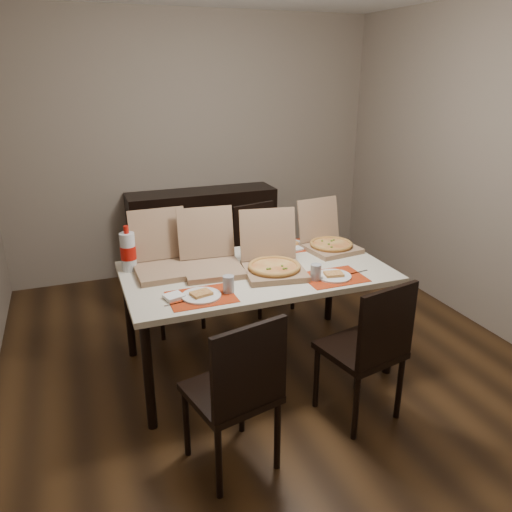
# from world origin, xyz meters

# --- Properties ---
(ground) EXTENTS (3.80, 4.00, 0.02)m
(ground) POSITION_xyz_m (0.00, 0.00, -0.01)
(ground) COLOR #3E2713
(ground) RESTS_ON ground
(room_walls) EXTENTS (3.84, 4.02, 2.62)m
(room_walls) POSITION_xyz_m (0.00, 0.43, 1.73)
(room_walls) COLOR gray
(room_walls) RESTS_ON ground
(sideboard) EXTENTS (1.50, 0.40, 0.90)m
(sideboard) POSITION_xyz_m (0.00, 1.78, 0.45)
(sideboard) COLOR black
(sideboard) RESTS_ON ground
(dining_table) EXTENTS (1.80, 1.00, 0.75)m
(dining_table) POSITION_xyz_m (-0.10, -0.05, 0.68)
(dining_table) COLOR beige
(dining_table) RESTS_ON ground
(chair_near_left) EXTENTS (0.50, 0.50, 0.93)m
(chair_near_left) POSITION_xyz_m (-0.56, -1.00, 0.51)
(chair_near_left) COLOR black
(chair_near_left) RESTS_ON ground
(chair_near_right) EXTENTS (0.50, 0.50, 0.93)m
(chair_near_right) POSITION_xyz_m (0.31, -0.87, 0.51)
(chair_near_right) COLOR black
(chair_near_right) RESTS_ON ground
(chair_far_left) EXTENTS (0.49, 0.49, 0.93)m
(chair_far_left) POSITION_xyz_m (-0.55, 0.82, 0.51)
(chair_far_left) COLOR black
(chair_far_left) RESTS_ON ground
(chair_far_right) EXTENTS (0.50, 0.50, 0.93)m
(chair_far_right) POSITION_xyz_m (0.30, 0.89, 0.51)
(chair_far_right) COLOR black
(chair_far_right) RESTS_ON ground
(setting_near_left) EXTENTS (0.45, 0.30, 0.11)m
(setting_near_left) POSITION_xyz_m (-0.54, -0.34, 0.77)
(setting_near_left) COLOR #B82C0C
(setting_near_left) RESTS_ON dining_table
(setting_near_right) EXTENTS (0.48, 0.30, 0.11)m
(setting_near_right) POSITION_xyz_m (0.30, -0.36, 0.77)
(setting_near_right) COLOR #B82C0C
(setting_near_right) RESTS_ON dining_table
(setting_far_left) EXTENTS (0.48, 0.30, 0.11)m
(setting_far_left) POSITION_xyz_m (-0.51, 0.27, 0.77)
(setting_far_left) COLOR #B82C0C
(setting_far_left) RESTS_ON dining_table
(setting_far_right) EXTENTS (0.48, 0.30, 0.11)m
(setting_far_right) POSITION_xyz_m (0.28, 0.30, 0.77)
(setting_far_right) COLOR #B82C0C
(setting_far_right) RESTS_ON dining_table
(napkin_loose) EXTENTS (0.13, 0.14, 0.02)m
(napkin_loose) POSITION_xyz_m (-0.07, -0.10, 0.76)
(napkin_loose) COLOR white
(napkin_loose) RESTS_ON dining_table
(pizza_box_center) EXTENTS (0.46, 0.49, 0.40)m
(pizza_box_center) POSITION_xyz_m (-0.01, -0.13, 0.81)
(pizza_box_center) COLOR #927154
(pizza_box_center) RESTS_ON dining_table
(pizza_box_right) EXTENTS (0.41, 0.44, 0.36)m
(pizza_box_right) POSITION_xyz_m (0.57, 0.15, 0.81)
(pizza_box_right) COLOR #927154
(pizza_box_right) RESTS_ON dining_table
(pizza_box_left) EXTENTS (0.40, 0.44, 0.40)m
(pizza_box_left) POSITION_xyz_m (-0.70, 0.15, 0.81)
(pizza_box_left) COLOR #927154
(pizza_box_left) RESTS_ON dining_table
(pizza_box_extra) EXTENTS (0.43, 0.47, 0.40)m
(pizza_box_extra) POSITION_xyz_m (-0.39, 0.06, 0.81)
(pizza_box_extra) COLOR #927154
(pizza_box_extra) RESTS_ON dining_table
(faina_plate) EXTENTS (0.27, 0.27, 0.03)m
(faina_plate) POSITION_xyz_m (-0.43, 0.10, 0.76)
(faina_plate) COLOR black
(faina_plate) RESTS_ON dining_table
(dip_bowl) EXTENTS (0.13, 0.13, 0.03)m
(dip_bowl) POSITION_xyz_m (-0.08, 0.13, 0.76)
(dip_bowl) COLOR white
(dip_bowl) RESTS_ON dining_table
(soda_bottle) EXTENTS (0.11, 0.11, 0.32)m
(soda_bottle) POSITION_xyz_m (-0.92, 0.25, 0.88)
(soda_bottle) COLOR silver
(soda_bottle) RESTS_ON dining_table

